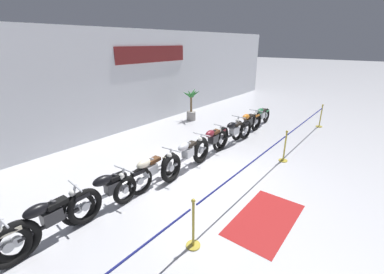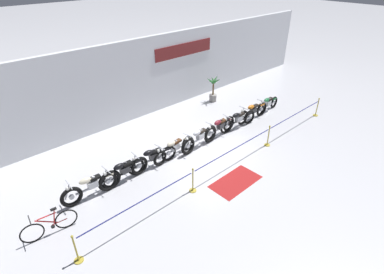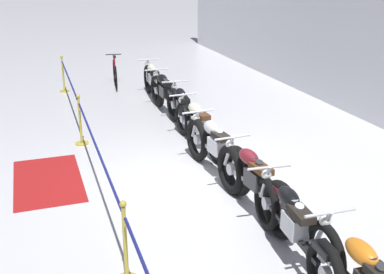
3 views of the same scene
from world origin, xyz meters
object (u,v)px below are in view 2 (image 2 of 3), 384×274
stanchion_mid_right (268,139)px  stanchion_far_right (317,110)px  motorcycle_green_8 (267,104)px  motorcycle_black_2 (152,158)px  stanchion_far_left (210,165)px  motorcycle_cream_0 (91,186)px  motorcycle_black_6 (238,120)px  motorcycle_maroon_5 (220,128)px  bicycle (50,225)px  stanchion_mid_left (193,183)px  motorcycle_orange_7 (252,112)px  motorcycle_silver_4 (199,138)px  potted_palm_left_of_row (213,89)px  motorcycle_black_1 (124,172)px  floor_banner (236,182)px  motorcycle_cream_3 (174,148)px

stanchion_mid_right → stanchion_far_right: size_ratio=1.00×
motorcycle_green_8 → motorcycle_black_2: bearing=179.6°
stanchion_far_left → stanchion_mid_right: 3.89m
motorcycle_cream_0 → motorcycle_black_2: motorcycle_cream_0 is taller
motorcycle_black_6 → stanchion_far_right: (4.38, -2.03, -0.12)m
motorcycle_maroon_5 → stanchion_mid_right: (1.05, -2.11, -0.13)m
motorcycle_cream_0 → bicycle: 1.94m
motorcycle_maroon_5 → motorcycle_green_8: bearing=1.0°
stanchion_mid_left → motorcycle_black_6: bearing=22.0°
stanchion_mid_right → motorcycle_orange_7: bearing=53.7°
motorcycle_black_2 → motorcycle_maroon_5: size_ratio=1.02×
stanchion_far_left → stanchion_far_right: 8.49m
motorcycle_silver_4 → stanchion_far_left: size_ratio=0.17×
stanchion_mid_left → stanchion_mid_right: (4.79, 0.00, 0.00)m
motorcycle_cream_0 → motorcycle_green_8: bearing=-0.4°
potted_palm_left_of_row → motorcycle_green_8: bearing=-68.6°
motorcycle_black_1 → potted_palm_left_of_row: (8.19, 3.08, 0.29)m
motorcycle_black_1 → motorcycle_black_6: size_ratio=0.92×
potted_palm_left_of_row → stanchion_mid_left: 8.47m
motorcycle_cream_0 → potted_palm_left_of_row: size_ratio=1.41×
motorcycle_silver_4 → bicycle: motorcycle_silver_4 is taller
motorcycle_black_1 → stanchion_far_left: (2.51, -2.22, 0.29)m
motorcycle_cream_0 → stanchion_far_left: (3.84, -2.26, 0.29)m
motorcycle_black_1 → stanchion_far_right: size_ratio=2.12×
motorcycle_green_8 → stanchion_far_right: stanchion_far_right is taller
motorcycle_orange_7 → floor_banner: motorcycle_orange_7 is taller
motorcycle_cream_3 → motorcycle_black_2: bearing=179.0°
motorcycle_black_1 → bicycle: size_ratio=1.29×
stanchion_far_left → motorcycle_green_8: bearing=17.5°
motorcycle_black_1 → motorcycle_black_2: motorcycle_black_1 is taller
motorcycle_orange_7 → bicycle: bearing=-176.9°
motorcycle_silver_4 → motorcycle_black_6: motorcycle_silver_4 is taller
motorcycle_black_1 → stanchion_mid_right: stanchion_mid_right is taller
stanchion_far_right → floor_banner: bearing=-174.5°
motorcycle_black_2 → motorcycle_green_8: bearing=-0.4°
motorcycle_silver_4 → motorcycle_green_8: (5.50, 0.12, -0.03)m
motorcycle_cream_0 → motorcycle_orange_7: bearing=-0.9°
motorcycle_green_8 → potted_palm_left_of_row: 3.37m
motorcycle_black_1 → motorcycle_black_2: bearing=0.8°
motorcycle_cream_0 → motorcycle_black_2: (2.71, -0.02, -0.00)m
motorcycle_maroon_5 → stanchion_far_right: (5.66, -2.11, -0.13)m
motorcycle_cream_0 → stanchion_far_left: bearing=-30.5°
motorcycle_silver_4 → floor_banner: bearing=-104.2°
motorcycle_black_2 → motorcycle_black_6: bearing=-2.3°
motorcycle_black_2 → motorcycle_black_1: bearing=-179.2°
motorcycle_black_2 → stanchion_mid_right: bearing=-24.1°
motorcycle_cream_3 → stanchion_mid_left: 2.41m
motorcycle_silver_4 → stanchion_mid_right: bearing=-39.8°
motorcycle_black_2 → stanchion_mid_left: size_ratio=2.20×
motorcycle_orange_7 → motorcycle_green_8: bearing=2.3°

